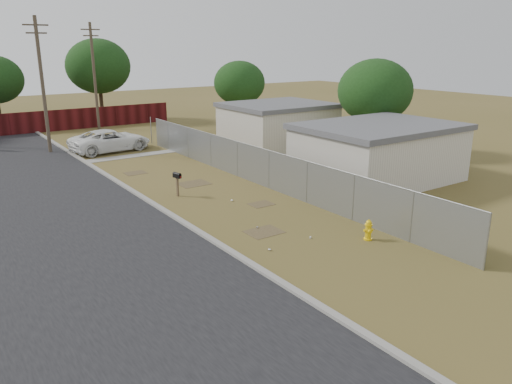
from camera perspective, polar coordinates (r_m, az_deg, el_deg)
ground at (r=24.30m, az=-4.43°, el=-0.71°), size 120.00×120.00×0.00m
street at (r=29.43m, az=-24.11°, el=0.97°), size 15.10×60.00×0.12m
chainlink_fence at (r=26.54m, az=0.21°, el=2.61°), size 0.10×27.06×2.02m
utility_poles at (r=41.59m, az=-24.18°, el=11.68°), size 12.60×8.24×9.00m
houses at (r=32.04m, az=7.76°, el=6.26°), size 9.30×17.24×3.10m
horizon_trees at (r=45.46m, az=-19.24°, el=12.39°), size 33.32×31.94×7.78m
fire_hydrant at (r=19.49m, az=12.72°, el=-4.28°), size 0.42×0.42×0.82m
mailbox at (r=24.58m, az=-9.00°, el=1.65°), size 0.28×0.53×1.21m
pickup_truck at (r=36.34m, az=-16.31°, el=5.68°), size 5.80×3.21×1.54m
scattered_litter at (r=20.35m, az=1.04°, el=-4.00°), size 2.15×5.94×0.07m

